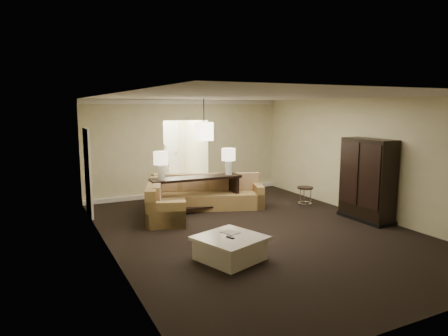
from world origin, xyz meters
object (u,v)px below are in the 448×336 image
sectional_sofa (194,198)px  armoire (367,182)px  coffee_table (230,248)px  person (162,163)px  drink_table (305,193)px  console_table (196,191)px

sectional_sofa → armoire: (3.27, -2.46, 0.56)m
coffee_table → person: 6.32m
drink_table → person: size_ratio=0.31×
armoire → coffee_table: bearing=-169.0°
sectional_sofa → console_table: 0.19m
person → sectional_sofa: bearing=91.7°
armoire → drink_table: 1.79m
drink_table → sectional_sofa: bearing=163.6°
drink_table → coffee_table: bearing=-145.2°
armoire → person: 6.31m
console_table → drink_table: 2.87m
coffee_table → armoire: size_ratio=0.69×
sectional_sofa → drink_table: (2.80, -0.82, 0.03)m
console_table → person: (0.09, 3.04, 0.32)m
sectional_sofa → armoire: 4.13m
console_table → armoire: 4.06m
coffee_table → drink_table: drink_table is taller
coffee_table → drink_table: bearing=34.8°
console_table → armoire: (3.22, -2.44, 0.38)m
console_table → armoire: armoire is taller
coffee_table → drink_table: 4.21m
sectional_sofa → console_table: (0.05, -0.02, 0.18)m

